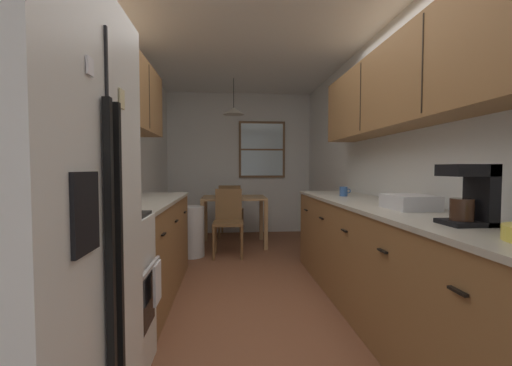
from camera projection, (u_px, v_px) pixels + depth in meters
The scene contains 22 objects.
ground_plane at pixel (249, 281), 3.40m from camera, with size 12.00×12.00×0.00m, color brown.
wall_left at pixel (114, 159), 3.23m from camera, with size 0.10×9.00×2.55m, color silver.
wall_right at pixel (375, 160), 3.46m from camera, with size 0.10×9.00×2.55m, color silver.
wall_back at pixel (240, 163), 5.98m from camera, with size 4.40×0.10×2.55m, color silver.
ceiling_slab at pixel (249, 30), 3.29m from camera, with size 4.40×9.00×0.08m, color white.
stove_range at pixel (85, 299), 1.76m from camera, with size 0.66×0.60×1.10m.
microwave_over_range at pixel (57, 71), 1.70m from camera, with size 0.39×0.60×0.33m.
counter_left at pixel (142, 248), 2.97m from camera, with size 0.64×1.82×0.90m.
upper_cabinets_left at pixel (122, 88), 2.84m from camera, with size 0.33×1.90×0.67m.
counter_right at pixel (382, 261), 2.56m from camera, with size 0.64×3.15×0.90m.
upper_cabinets_right at pixel (406, 84), 2.46m from camera, with size 0.33×2.83×0.66m.
dining_table at pixel (234, 205), 4.97m from camera, with size 0.97×0.72×0.75m.
dining_chair_near at pixel (228, 219), 4.41m from camera, with size 0.41×0.41×0.90m.
dining_chair_far at pixel (231, 208), 5.54m from camera, with size 0.45×0.45×0.90m.
pendant_light at pixel (234, 111), 4.91m from camera, with size 0.31×0.31×0.55m.
back_window at pixel (262, 150), 5.93m from camera, with size 0.85×0.05×1.03m.
trash_bin at pixel (192, 232), 4.35m from camera, with size 0.33×0.33×0.67m, color silver.
storage_canister at pixel (110, 197), 2.16m from camera, with size 0.12×0.12×0.19m.
dish_towel at pixel (157, 283), 1.94m from camera, with size 0.02×0.16×0.24m, color white.
coffee_maker at pixel (472, 193), 1.62m from camera, with size 0.22×0.18×0.31m.
mug_by_coffeemaker at pixel (344, 191), 3.32m from camera, with size 0.12×0.08×0.10m.
dish_rack at pixel (409, 202), 2.26m from camera, with size 0.28×0.34×0.10m, color silver.
Camera 1 is at (-0.21, -2.35, 1.19)m, focal length 22.74 mm.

